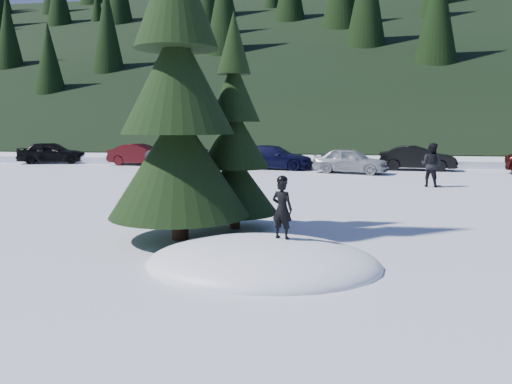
# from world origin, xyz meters

# --- Properties ---
(ground) EXTENTS (200.00, 200.00, 0.00)m
(ground) POSITION_xyz_m (0.00, 0.00, 0.00)
(ground) COLOR white
(ground) RESTS_ON ground
(snow_mound) EXTENTS (4.48, 3.52, 0.96)m
(snow_mound) POSITION_xyz_m (0.00, 0.00, 0.00)
(snow_mound) COLOR white
(snow_mound) RESTS_ON ground
(forest_hillside) EXTENTS (200.00, 60.00, 25.00)m
(forest_hillside) POSITION_xyz_m (0.00, 54.00, 12.50)
(forest_hillside) COLOR black
(forest_hillside) RESTS_ON ground
(spruce_tall) EXTENTS (3.20, 3.20, 8.60)m
(spruce_tall) POSITION_xyz_m (-2.20, 1.80, 3.32)
(spruce_tall) COLOR black
(spruce_tall) RESTS_ON ground
(spruce_short) EXTENTS (2.20, 2.20, 5.37)m
(spruce_short) POSITION_xyz_m (-1.20, 3.20, 2.10)
(spruce_short) COLOR black
(spruce_short) RESTS_ON ground
(child_skier) EXTENTS (0.48, 0.40, 1.13)m
(child_skier) POSITION_xyz_m (0.34, 0.19, 1.05)
(child_skier) COLOR black
(child_skier) RESTS_ON snow_mound
(adult_0) EXTENTS (1.15, 1.10, 1.86)m
(adult_0) POSITION_xyz_m (5.29, 12.88, 0.93)
(adult_0) COLOR black
(adult_0) RESTS_ON ground
(car_0) EXTENTS (4.65, 2.85, 1.48)m
(car_0) POSITION_xyz_m (-17.69, 22.03, 0.74)
(car_0) COLOR black
(car_0) RESTS_ON ground
(car_1) EXTENTS (4.20, 1.57, 1.37)m
(car_1) POSITION_xyz_m (-11.18, 21.61, 0.68)
(car_1) COLOR #3E0B0D
(car_1) RESTS_ON ground
(car_2) EXTENTS (5.82, 3.88, 1.49)m
(car_2) POSITION_xyz_m (-7.45, 20.12, 0.74)
(car_2) COLOR #45464C
(car_2) RESTS_ON ground
(car_3) EXTENTS (5.07, 2.84, 1.39)m
(car_3) POSITION_xyz_m (-2.36, 20.19, 0.69)
(car_3) COLOR black
(car_3) RESTS_ON ground
(car_4) EXTENTS (4.31, 2.80, 1.37)m
(car_4) POSITION_xyz_m (2.08, 18.28, 0.68)
(car_4) COLOR #95999D
(car_4) RESTS_ON ground
(car_5) EXTENTS (4.40, 1.93, 1.41)m
(car_5) POSITION_xyz_m (5.92, 20.71, 0.70)
(car_5) COLOR black
(car_5) RESTS_ON ground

